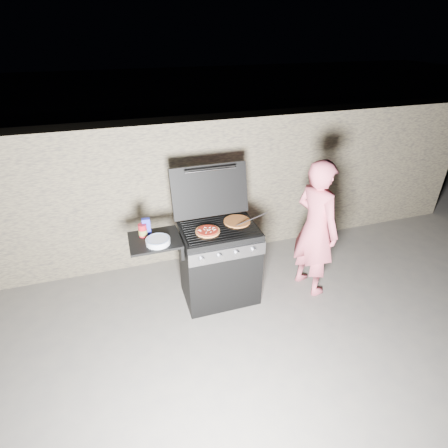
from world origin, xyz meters
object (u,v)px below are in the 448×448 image
object	(u,v)px
person	(316,229)
pizza_topped	(208,231)
sauce_jar	(143,230)
gas_grill	(198,268)

from	to	relation	value
person	pizza_topped	bearing A→B (deg)	71.05
person	sauce_jar	bearing A→B (deg)	68.56
sauce_jar	pizza_topped	bearing A→B (deg)	-12.09
sauce_jar	person	xyz separation A→B (m)	(1.83, -0.24, -0.17)
gas_grill	sauce_jar	distance (m)	0.73
pizza_topped	person	distance (m)	1.21
person	gas_grill	bearing A→B (deg)	69.75
gas_grill	person	bearing A→B (deg)	-6.25
gas_grill	person	world-z (taller)	person
pizza_topped	sauce_jar	distance (m)	0.65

